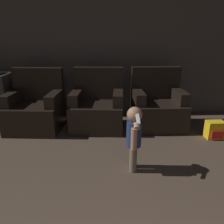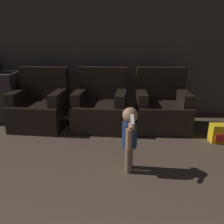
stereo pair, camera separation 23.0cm
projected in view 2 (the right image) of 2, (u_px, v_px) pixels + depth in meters
The scene contains 6 objects.
wall_back at pixel (113, 49), 4.19m from camera, with size 8.40×0.05×2.60m.
armchair_left at pixel (41, 107), 3.84m from camera, with size 0.94×0.85×1.02m.
armchair_middle at pixel (101, 107), 3.82m from camera, with size 0.94×0.86×1.02m.
armchair_right at pixel (161, 108), 3.80m from camera, with size 0.88×0.78×1.02m.
person_toddler at pixel (130, 135), 2.48m from camera, with size 0.17×0.31×0.79m.
toy_backpack at pixel (219, 133), 3.31m from camera, with size 0.27×0.20×0.28m.
Camera 2 is at (0.09, 0.15, 1.52)m, focal length 35.00 mm.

